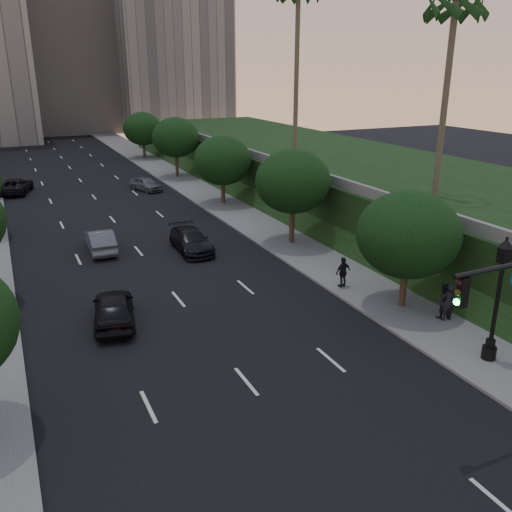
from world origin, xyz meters
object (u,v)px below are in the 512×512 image
sedan_mid_left (100,241)px  pedestrian_a (448,302)px  pedestrian_c (343,272)px  sedan_far_right (146,184)px  sedan_near_right (191,241)px  sedan_near_left (114,308)px  sedan_far_left (16,186)px  pedestrian_b (443,301)px  street_lamp (496,305)px

sedan_mid_left → pedestrian_a: 22.81m
sedan_mid_left → pedestrian_c: 16.90m
sedan_mid_left → sedan_far_right: 19.26m
sedan_near_right → pedestrian_a: (7.81, -15.86, 0.36)m
pedestrian_c → sedan_near_left: bearing=-12.7°
sedan_far_left → sedan_near_right: bearing=127.9°
sedan_near_left → pedestrian_b: (14.81, -6.55, 0.25)m
sedan_far_right → street_lamp: bearing=-103.1°
pedestrian_b → sedan_far_right: bearing=-61.5°
sedan_near_left → pedestrian_c: pedestrian_c is taller
street_lamp → pedestrian_b: (1.04, 3.95, -1.57)m
sedan_mid_left → pedestrian_c: size_ratio=2.66×
sedan_far_right → pedestrian_a: size_ratio=2.15×
street_lamp → pedestrian_a: 4.06m
sedan_near_left → pedestrian_a: bearing=165.5°
sedan_near_left → sedan_far_left: (-3.01, 33.48, -0.05)m
street_lamp → pedestrian_b: street_lamp is taller
pedestrian_b → sedan_near_right: bearing=-44.0°
sedan_near_left → sedan_near_right: sedan_near_left is taller
street_lamp → sedan_far_right: street_lamp is taller
pedestrian_b → pedestrian_a: bearing=112.6°
street_lamp → sedan_far_right: size_ratio=1.37×
sedan_far_left → sedan_far_right: size_ratio=1.34×
sedan_far_left → sedan_far_right: sedan_far_left is taller
sedan_near_left → sedan_mid_left: (1.40, 11.54, -0.04)m
sedan_far_left → pedestrian_a: bearing=129.5°
sedan_far_left → pedestrian_b: 43.82m
sedan_mid_left → sedan_far_left: size_ratio=0.85×
sedan_mid_left → sedan_near_right: sedan_mid_left is taller
pedestrian_a → pedestrian_b: (-0.02, 0.34, -0.04)m
sedan_near_left → sedan_far_right: bearing=-96.8°
street_lamp → pedestrian_a: size_ratio=2.95×
street_lamp → pedestrian_c: bearing=97.0°
pedestrian_b → pedestrian_c: size_ratio=1.03×
street_lamp → sedan_mid_left: street_lamp is taller
street_lamp → pedestrian_c: 9.61m
sedan_near_right → sedan_mid_left: bearing=157.1°
sedan_far_right → pedestrian_c: (3.58, -30.31, 0.34)m
sedan_near_left → pedestrian_a: pedestrian_a is taller
pedestrian_a → pedestrian_b: size_ratio=1.05×
street_lamp → sedan_far_right: bearing=96.8°
sedan_near_left → sedan_near_right: 11.39m
sedan_far_left → sedan_near_right: sedan_far_left is taller
sedan_mid_left → street_lamp: bearing=121.3°
sedan_far_right → pedestrian_b: 36.23m
sedan_mid_left → pedestrian_a: pedestrian_a is taller
street_lamp → pedestrian_c: street_lamp is taller
street_lamp → sedan_near_right: 20.69m
sedan_near_right → pedestrian_b: 17.36m
pedestrian_b → sedan_mid_left: bearing=-34.1°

